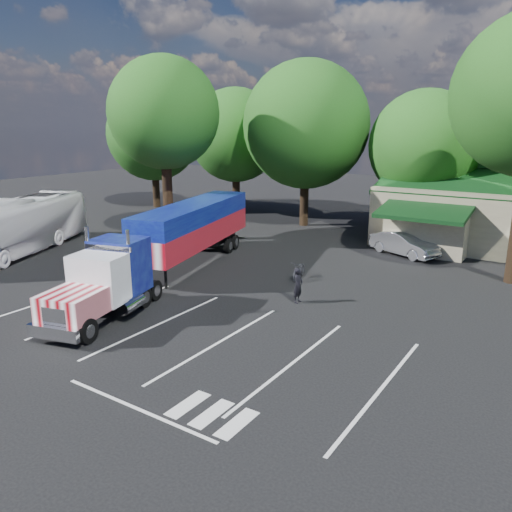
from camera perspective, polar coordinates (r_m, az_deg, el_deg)
The scene contains 11 objects.
ground at distance 25.71m, azimuth -1.75°, elevation -3.53°, with size 120.00×120.00×0.00m, color black.
tree_row_a at distance 51.28m, azimuth -11.66°, elevation 13.47°, with size 9.00×9.00×11.68m.
tree_row_b at distance 46.46m, azimuth -2.35°, elevation 13.61°, with size 8.40×8.40×11.35m.
tree_row_c at distance 40.86m, azimuth 5.74°, elevation 14.66°, with size 10.00×10.00×13.05m.
tree_row_d at distance 38.80m, azimuth 18.71°, elevation 11.82°, with size 8.00×8.00×10.60m.
tree_near_left at distance 35.74m, azimuth -10.47°, elevation 15.73°, with size 7.60×7.60×12.65m.
semi_truck at distance 27.56m, azimuth -9.19°, elevation 2.20°, with size 6.82×18.20×3.82m.
woman at distance 23.31m, azimuth 4.84°, elevation -3.35°, with size 0.61×0.40×1.68m, color black.
bicycle at distance 27.06m, azimuth 4.96°, elevation -1.55°, with size 0.65×1.88×0.99m, color black.
tour_bus at distance 35.46m, azimuth -25.76°, elevation 3.06°, with size 2.97×12.71×3.54m, color white.
silver_sedan at distance 33.06m, azimuth 16.59°, elevation 1.36°, with size 1.59×4.57×1.51m, color #B8BBC0.
Camera 1 is at (14.08, -19.94, 8.08)m, focal length 35.00 mm.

